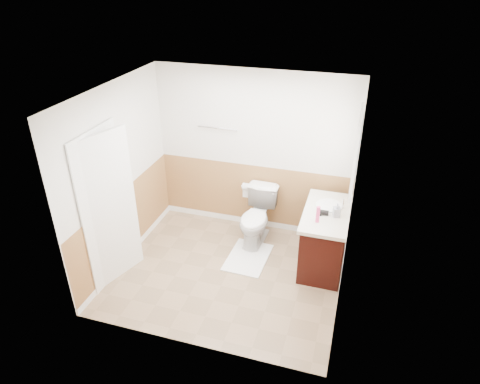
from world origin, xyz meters
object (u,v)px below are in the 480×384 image
(bath_mat, at_px, (248,257))
(vanity_cabinet, at_px, (324,240))
(toilet, at_px, (257,218))
(soap_dispenser, at_px, (337,210))
(lotion_bottle, at_px, (318,214))

(bath_mat, distance_m, vanity_cabinet, 1.12)
(bath_mat, xyz_separation_m, vanity_cabinet, (1.03, 0.20, 0.39))
(toilet, relative_size, soap_dispenser, 4.29)
(lotion_bottle, bearing_deg, toilet, 149.89)
(vanity_cabinet, bearing_deg, toilet, 166.26)
(vanity_cabinet, distance_m, lotion_bottle, 0.64)
(lotion_bottle, distance_m, soap_dispenser, 0.30)
(bath_mat, bearing_deg, vanity_cabinet, 10.89)
(vanity_cabinet, bearing_deg, bath_mat, -169.11)
(toilet, relative_size, vanity_cabinet, 0.75)
(bath_mat, xyz_separation_m, lotion_bottle, (0.93, -0.09, 0.95))
(bath_mat, bearing_deg, toilet, 90.00)
(toilet, xyz_separation_m, vanity_cabinet, (1.03, -0.25, -0.01))
(soap_dispenser, bearing_deg, toilet, 163.58)
(bath_mat, height_order, vanity_cabinet, vanity_cabinet)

